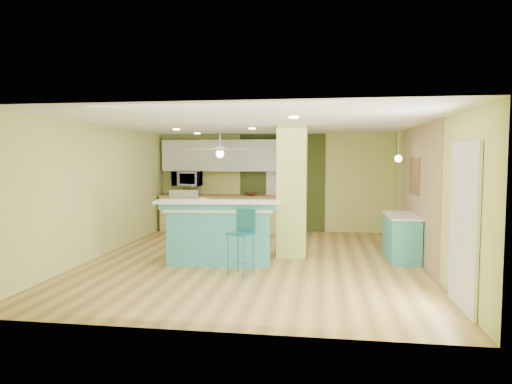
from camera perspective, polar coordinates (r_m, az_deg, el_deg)
floor at (r=8.54m, az=-0.16°, el=-8.56°), size 6.00×7.00×0.01m
ceiling at (r=8.34m, az=-0.16°, el=8.49°), size 6.00×7.00×0.01m
wall_back at (r=11.82m, az=2.33°, el=1.18°), size 6.00×0.01×2.50m
wall_front at (r=4.92m, az=-6.15°, el=-3.29°), size 6.00×0.01×2.50m
wall_left at (r=9.28m, az=-18.85°, el=0.08°), size 0.01×7.00×2.50m
wall_right at (r=8.45m, az=20.44°, el=-0.36°), size 0.01×7.00×2.50m
wood_panel at (r=9.03m, az=19.54°, el=-0.05°), size 0.02×3.40×2.50m
olive_accent at (r=11.78m, az=3.29°, el=1.16°), size 2.20×0.02×2.50m
interior_door at (r=11.77m, az=3.27°, el=-0.06°), size 0.82×0.05×2.00m
french_door at (r=6.24m, az=24.52°, el=-3.89°), size 0.04×1.08×2.10m
column at (r=8.77m, az=4.52°, el=0.07°), size 0.55×0.55×2.50m
kitchen_run at (r=11.79m, az=-4.14°, el=-2.64°), size 3.25×0.63×0.94m
stove at (r=12.02m, az=-8.58°, el=-2.60°), size 0.76×0.66×1.08m
upper_cabinets at (r=11.82m, az=-4.05°, el=4.56°), size 3.20×0.34×0.80m
microwave at (r=11.96m, az=-8.61°, el=1.65°), size 0.70×0.48×0.39m
ceiling_fan at (r=10.49m, az=-4.53°, el=5.29°), size 1.41×1.41×0.61m
pendant_lamp at (r=9.10m, az=17.36°, el=4.04°), size 0.14×0.14×0.69m
wall_decor at (r=9.21m, az=19.20°, el=1.91°), size 0.03×0.90×0.70m
peninsula at (r=8.35m, az=-4.45°, el=-5.09°), size 2.20×1.36×1.16m
bar_stool at (r=7.40m, az=-1.64°, el=-4.87°), size 0.46×0.46×1.07m
side_counter at (r=8.99m, az=17.71°, el=-5.35°), size 0.55×1.30×0.84m
fruit_bowl at (r=11.54m, az=-0.65°, el=-0.23°), size 0.38×0.38×0.08m
canister at (r=8.45m, az=-6.63°, el=-1.27°), size 0.16×0.16×0.15m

